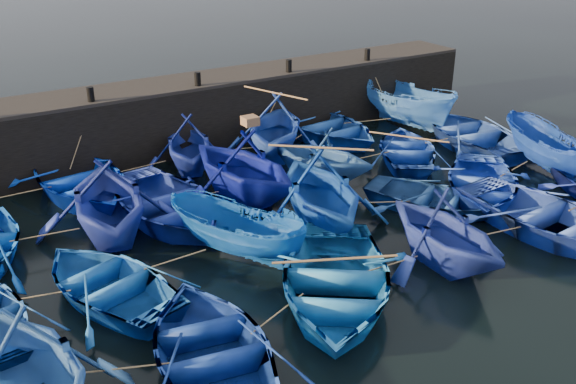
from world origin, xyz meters
TOP-DOWN VIEW (x-y plane):
  - ground at (0.00, 0.00)m, footprint 120.00×120.00m
  - quay_wall at (0.00, 10.50)m, footprint 26.00×2.50m
  - quay_top at (0.00, 10.50)m, footprint 26.00×2.50m
  - bollard_1 at (-4.00, 9.60)m, footprint 0.24×0.24m
  - bollard_2 at (0.00, 9.60)m, footprint 0.24×0.24m
  - bollard_3 at (4.00, 9.60)m, footprint 0.24×0.24m
  - bollard_4 at (8.00, 9.60)m, footprint 0.24×0.24m
  - boat_1 at (-5.16, 7.83)m, footprint 4.48×5.89m
  - boat_2 at (-1.20, 8.03)m, footprint 4.50×4.83m
  - boat_3 at (2.15, 7.57)m, footprint 6.06×6.19m
  - boat_4 at (4.87, 8.13)m, footprint 4.43×5.84m
  - boat_5 at (8.72, 7.61)m, footprint 2.16×5.32m
  - boat_7 at (-5.19, 4.45)m, footprint 5.14×5.66m
  - boat_8 at (-3.44, 4.66)m, footprint 4.46×5.89m
  - boat_9 at (-0.78, 4.67)m, footprint 4.97×5.51m
  - boat_10 at (2.22, 4.63)m, footprint 4.70×4.93m
  - boat_11 at (6.09, 4.57)m, footprint 5.19×5.50m
  - boat_12 at (9.33, 4.46)m, footprint 4.74×6.03m
  - boat_14 at (-6.22, 1.39)m, footprint 4.48×5.34m
  - boat_15 at (-2.70, 1.49)m, footprint 3.47×4.32m
  - boat_16 at (0.27, 1.87)m, footprint 5.09×5.57m
  - boat_17 at (3.88, 0.94)m, footprint 4.63×5.13m
  - boat_18 at (5.98, 0.83)m, footprint 5.89×5.89m
  - boat_19 at (9.61, 1.26)m, footprint 2.70×4.65m
  - boat_20 at (-8.62, -1.65)m, footprint 4.17×4.68m
  - boat_21 at (-5.22, -2.29)m, footprint 4.44×5.58m
  - boat_22 at (-1.66, -1.60)m, footprint 6.56×6.92m
  - boat_23 at (1.79, -1.69)m, footprint 3.62×4.17m
  - boat_24 at (5.65, -2.03)m, footprint 4.38×5.83m
  - wooden_crate at (-0.48, 4.67)m, footprint 0.47×0.45m
  - mooring_ropes at (0.16, 4.87)m, footprint 18.04×11.84m
  - loose_oars at (1.71, 3.10)m, footprint 10.01×11.25m

SIDE VIEW (x-z plane):
  - ground at x=0.00m, z-range 0.00..0.00m
  - boat_17 at x=3.88m, z-range 0.00..0.87m
  - boat_11 at x=6.09m, z-range 0.00..0.93m
  - boat_14 at x=-6.22m, z-range 0.00..0.95m
  - boat_18 at x=5.98m, z-range 0.00..1.01m
  - boat_21 at x=-5.22m, z-range 0.00..1.04m
  - boat_12 at x=9.33m, z-range 0.00..1.14m
  - boat_4 at x=4.87m, z-range 0.00..1.14m
  - boat_24 at x=5.65m, z-range 0.00..1.15m
  - boat_1 at x=-5.16m, z-range 0.00..1.15m
  - boat_8 at x=-3.44m, z-range 0.00..1.15m
  - boat_22 at x=-1.66m, z-range 0.00..1.17m
  - boat_15 at x=-2.70m, z-range 0.00..1.59m
  - boat_19 at x=9.61m, z-range 0.00..1.69m
  - mooring_ropes at x=0.16m, z-range -0.19..1.91m
  - boat_10 at x=2.22m, z-range 0.00..2.02m
  - boat_5 at x=8.72m, z-range 0.00..2.03m
  - boat_2 at x=-1.20m, z-range 0.00..2.07m
  - boat_23 at x=1.79m, z-range 0.00..2.14m
  - boat_20 at x=-8.62m, z-range 0.00..2.24m
  - boat_3 at x=2.15m, z-range 0.00..2.47m
  - boat_16 at x=0.27m, z-range 0.00..2.50m
  - quay_wall at x=0.00m, z-range 0.00..2.50m
  - boat_9 at x=-0.78m, z-range 0.00..2.54m
  - boat_7 at x=-5.19m, z-range 0.00..2.57m
  - loose_oars at x=1.71m, z-range 0.98..2.61m
  - quay_top at x=0.00m, z-range 2.50..2.62m
  - wooden_crate at x=-0.48m, z-range 2.54..2.82m
  - bollard_1 at x=-4.00m, z-range 2.62..3.12m
  - bollard_2 at x=0.00m, z-range 2.62..3.12m
  - bollard_3 at x=4.00m, z-range 2.62..3.12m
  - bollard_4 at x=8.00m, z-range 2.62..3.12m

